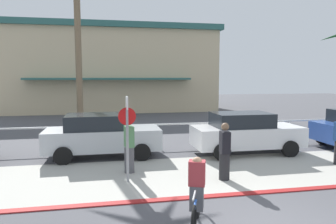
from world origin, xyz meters
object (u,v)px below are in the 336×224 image
car_silver_1 (102,135)px  cyclist_blue_0 (197,194)px  palm_tree_1 (77,7)px  car_white_2 (246,133)px  stop_sign_bike_lane (127,127)px  pedestrian_0 (225,154)px  pedestrian_2 (129,147)px

car_silver_1 → cyclist_blue_0: bearing=-72.3°
cyclist_blue_0 → car_silver_1: bearing=107.7°
car_silver_1 → palm_tree_1: bearing=101.5°
car_white_2 → car_silver_1: bearing=174.6°
palm_tree_1 → cyclist_blue_0: 14.60m
car_white_2 → cyclist_blue_0: 6.89m
stop_sign_bike_lane → car_white_2: 5.71m
pedestrian_0 → cyclist_blue_0: bearing=-121.6°
car_silver_1 → car_white_2: bearing=-5.4°
car_silver_1 → pedestrian_0: size_ratio=2.50×
palm_tree_1 → cyclist_blue_0: palm_tree_1 is taller
car_silver_1 → cyclist_blue_0: (2.01, -6.32, -0.18)m
pedestrian_0 → pedestrian_2: pedestrian_2 is taller
pedestrian_0 → pedestrian_2: 3.06m
pedestrian_2 → car_white_2: bearing=20.1°
cyclist_blue_0 → pedestrian_2: pedestrian_2 is taller
stop_sign_bike_lane → pedestrian_0: stop_sign_bike_lane is taller
pedestrian_2 → stop_sign_bike_lane: bearing=-97.1°
stop_sign_bike_lane → pedestrian_0: bearing=-7.6°
car_silver_1 → pedestrian_0: pedestrian_0 is taller
palm_tree_1 → car_white_2: bearing=-44.4°
pedestrian_0 → pedestrian_2: (-2.78, 1.28, 0.03)m
palm_tree_1 → pedestrian_2: palm_tree_1 is taller
stop_sign_bike_lane → palm_tree_1: palm_tree_1 is taller
car_white_2 → pedestrian_2: size_ratio=2.42×
stop_sign_bike_lane → palm_tree_1: 11.21m
car_silver_1 → pedestrian_0: 5.15m
palm_tree_1 → car_silver_1: size_ratio=2.22×
palm_tree_1 → cyclist_blue_0: size_ratio=5.68×
cyclist_blue_0 → pedestrian_2: 4.15m
palm_tree_1 → pedestrian_0: bearing=-63.5°
car_white_2 → pedestrian_0: (-2.09, -3.06, -0.05)m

